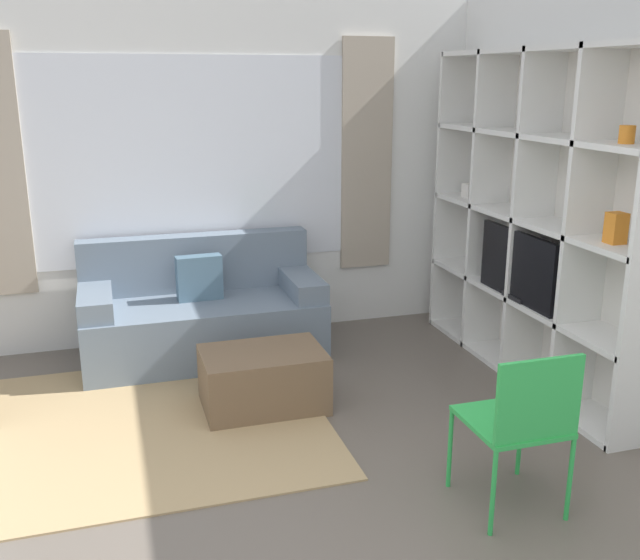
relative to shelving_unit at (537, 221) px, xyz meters
The scene contains 7 objects.
wall_back 2.64m from the shelving_unit, 145.80° to the left, with size 5.83×0.11×2.70m.
wall_right 0.37m from the shelving_unit, 53.64° to the right, with size 0.07×4.57×2.70m, color white.
area_rug 3.12m from the shelving_unit, behind, with size 2.57×1.98×0.01m, color tan.
shelving_unit is the anchor object (origin of this frame).
couch_main 2.56m from the shelving_unit, 155.17° to the left, with size 1.78×0.83×0.90m.
ottoman 2.17m from the shelving_unit, behind, with size 0.78×0.53×0.39m.
folding_chair 1.94m from the shelving_unit, 123.98° to the right, with size 0.44×0.46×0.86m.
Camera 1 is at (-0.68, -2.29, 2.08)m, focal length 40.00 mm.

